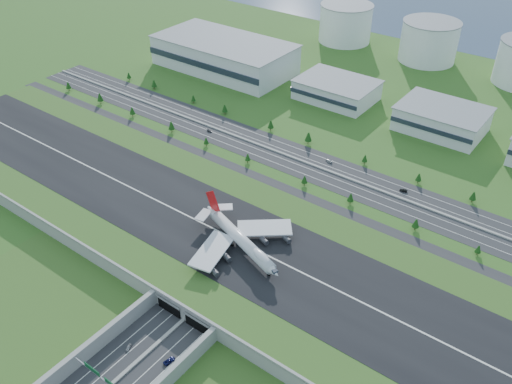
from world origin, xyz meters
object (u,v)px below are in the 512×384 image
Objects in this scene: boeing_747 at (240,239)px; car_2 at (169,361)px; car_4 at (209,131)px; car_0 at (129,347)px; fuel_tank_a at (345,23)px; car_5 at (403,190)px; car_7 at (329,161)px.

boeing_747 reaches higher than car_2.
car_4 is (-115.91, 159.48, 0.02)m from car_2.
fuel_tank_a is at bearing 83.84° from car_0.
car_5 reaches higher than car_0.
car_2 is at bearing -19.42° from car_5.
car_5 is (156.68, -207.37, -16.63)m from fuel_tank_a.
boeing_747 is 12.24× the size of car_7.
car_5 is at bearing -52.93° from fuel_tank_a.
car_0 is (-3.74, -72.52, -12.88)m from boeing_747.
fuel_tank_a is 221.91m from car_4.
fuel_tank_a reaches higher than car_4.
car_4 is at bearing 156.34° from boeing_747.
car_7 is at bearing -63.18° from fuel_tank_a.
boeing_747 reaches higher than car_7.
car_0 is at bearing -24.95° from car_5.
fuel_tank_a is 9.88× the size of car_7.
car_2 is (130.69, -380.27, -16.66)m from fuel_tank_a.
boeing_747 is 73.75m from car_0.
car_7 is (88.76, 16.02, -0.01)m from car_4.
car_5 is (44.74, 178.28, 0.10)m from car_0.
fuel_tank_a reaches higher than car_7.
boeing_747 is at bearing -68.66° from car_2.
car_7 is at bearing 70.32° from car_0.
car_7 is (103.54, -204.77, -16.65)m from fuel_tank_a.
boeing_747 is at bearing 21.95° from car_7.
car_7 is (-12.15, 108.35, -12.80)m from boeing_747.
car_5 is (141.91, 13.42, 0.01)m from car_4.
car_2 is at bearing -71.03° from fuel_tank_a.
car_2 is 1.14× the size of car_5.
boeing_747 is (115.69, -313.12, -3.84)m from fuel_tank_a.
car_4 is at bearing -86.17° from fuel_tank_a.
car_0 is at bearing -73.81° from fuel_tank_a.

